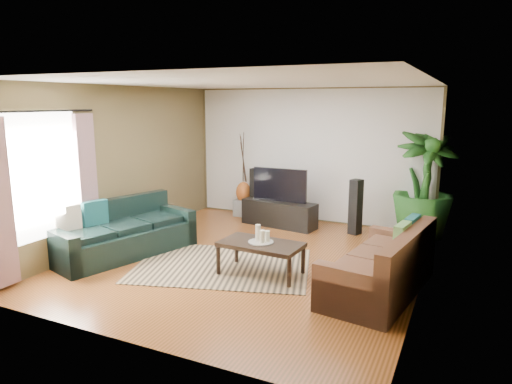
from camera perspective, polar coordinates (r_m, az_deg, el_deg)
The scene contains 27 objects.
floor at distance 7.18m, azimuth -0.69°, elevation -8.53°, with size 5.50×5.50×0.00m, color brown.
ceiling at distance 6.76m, azimuth -0.74°, elevation 13.54°, with size 5.50×5.50×0.00m, color white.
wall_back at distance 9.37m, azimuth 6.70°, elevation 4.57°, with size 5.00×5.00×0.00m, color brown.
wall_front at distance 4.58m, azimuth -15.99°, elevation -2.86°, with size 5.00×5.00×0.00m, color brown.
wall_left at distance 8.24m, azimuth -16.57°, elevation 3.26°, with size 5.50×5.50×0.00m, color brown.
wall_right at distance 6.18m, azimuth 20.59°, elevation 0.46°, with size 5.50×5.50×0.00m, color brown.
backwall_panel at distance 9.36m, azimuth 6.68°, elevation 4.56°, with size 4.90×4.90×0.00m, color white.
window_pane at distance 7.12m, azimuth -25.04°, elevation 1.87°, with size 1.80×1.80×0.00m, color white.
curtain_far at distance 7.62m, azimuth -20.33°, elevation 0.87°, with size 0.08×0.35×2.20m, color gray.
curtain_rod at distance 7.01m, azimuth -25.39°, elevation 9.12°, with size 0.03×0.03×1.90m, color black.
sofa_left at distance 7.64m, azimuth -16.30°, elevation -4.42°, with size 2.26×0.97×0.85m, color black.
sofa_right at distance 6.13m, azimuth 15.13°, elevation -8.27°, with size 2.02×0.91×0.85m, color brown.
area_rug at distance 6.97m, azimuth -4.21°, elevation -9.13°, with size 2.57×1.82×0.01m, color tan.
coffee_table at distance 6.55m, azimuth 0.61°, elevation -8.31°, with size 1.16×0.63×0.47m, color black.
candle_tray at distance 6.48m, azimuth 0.61°, elevation -6.27°, with size 0.36×0.36×0.02m, color gray.
candle_tall at distance 6.49m, azimuth 0.24°, elevation -5.09°, with size 0.07×0.07×0.23m, color beige.
candle_mid at distance 6.40m, azimuth 0.79°, elevation -5.58°, with size 0.07×0.07×0.18m, color #F1EBCC.
candle_short at distance 6.48m, azimuth 1.40°, elevation -5.51°, with size 0.07×0.07×0.15m, color white.
tv_stand at distance 9.03m, azimuth 2.91°, elevation -2.72°, with size 1.50×0.45×0.50m, color black.
television at distance 8.93m, azimuth 3.00°, elevation 0.90°, with size 1.10×0.06×0.65m, color black.
speaker_left at distance 9.67m, azimuth 0.01°, elevation -0.10°, with size 0.19×0.21×1.05m, color black.
speaker_right at distance 8.62m, azimuth 12.34°, elevation -1.84°, with size 0.19×0.21×1.03m, color black.
potted_plant at distance 8.72m, azimuth 20.23°, elevation 0.93°, with size 1.09×1.09×1.94m, color #1C4D19.
plant_pot at distance 8.90m, azimuth 19.87°, elevation -4.34°, with size 0.36×0.36×0.28m, color black.
pedestal at distance 9.87m, azimuth -1.57°, elevation -1.94°, with size 0.35×0.35×0.35m, color gray.
vase at distance 9.80m, azimuth -1.58°, elevation -0.03°, with size 0.32×0.32×0.45m, color #9C4B1C.
side_table at distance 8.77m, azimuth -12.17°, elevation -3.37°, with size 0.48×0.48×0.51m, color brown.
Camera 1 is at (2.96, -6.07, 2.44)m, focal length 32.00 mm.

